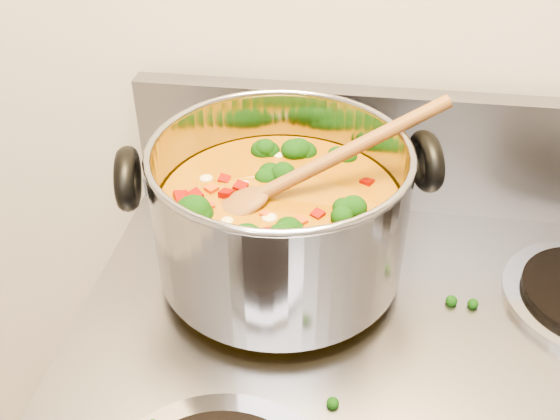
% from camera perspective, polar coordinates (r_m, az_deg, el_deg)
% --- Properties ---
extents(stockpot, '(0.34, 0.27, 0.16)m').
position_cam_1_polar(stockpot, '(0.67, -0.02, -0.33)').
color(stockpot, '#A0A0A8').
rests_on(stockpot, electric_range).
extents(wooden_spoon, '(0.26, 0.15, 0.11)m').
position_cam_1_polar(wooden_spoon, '(0.65, 1.24, 2.91)').
color(wooden_spoon, brown).
rests_on(wooden_spoon, stockpot).
extents(cooktop_crumbs, '(0.36, 0.23, 0.01)m').
position_cam_1_polar(cooktop_crumbs, '(0.72, 3.58, -5.57)').
color(cooktop_crumbs, black).
rests_on(cooktop_crumbs, electric_range).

